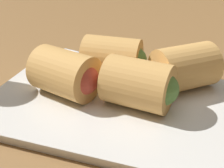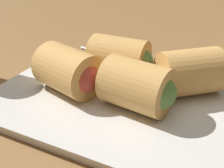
% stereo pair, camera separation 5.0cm
% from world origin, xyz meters
% --- Properties ---
extents(table_surface, '(1.80, 1.40, 0.02)m').
position_xyz_m(table_surface, '(0.00, 0.00, 0.01)').
color(table_surface, olive).
rests_on(table_surface, ground).
extents(serving_plate, '(0.32, 0.22, 0.01)m').
position_xyz_m(serving_plate, '(-0.01, 0.03, 0.03)').
color(serving_plate, silver).
rests_on(serving_plate, table_surface).
extents(roll_front_left, '(0.10, 0.08, 0.06)m').
position_xyz_m(roll_front_left, '(0.04, 0.03, 0.07)').
color(roll_front_left, '#DBA356').
rests_on(roll_front_left, serving_plate).
extents(roll_front_right, '(0.09, 0.07, 0.06)m').
position_xyz_m(roll_front_right, '(-0.05, 0.03, 0.07)').
color(roll_front_right, '#DBA356').
rests_on(roll_front_right, serving_plate).
extents(roll_back_left, '(0.10, 0.10, 0.06)m').
position_xyz_m(roll_back_left, '(-0.10, -0.04, 0.07)').
color(roll_back_left, '#DBA356').
rests_on(roll_back_left, serving_plate).
extents(roll_back_right, '(0.09, 0.07, 0.06)m').
position_xyz_m(roll_back_right, '(0.00, -0.04, 0.07)').
color(roll_back_right, '#DBA356').
rests_on(roll_back_right, serving_plate).
extents(spoon, '(0.19, 0.05, 0.01)m').
position_xyz_m(spoon, '(-0.01, -0.11, 0.02)').
color(spoon, silver).
rests_on(spoon, table_surface).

